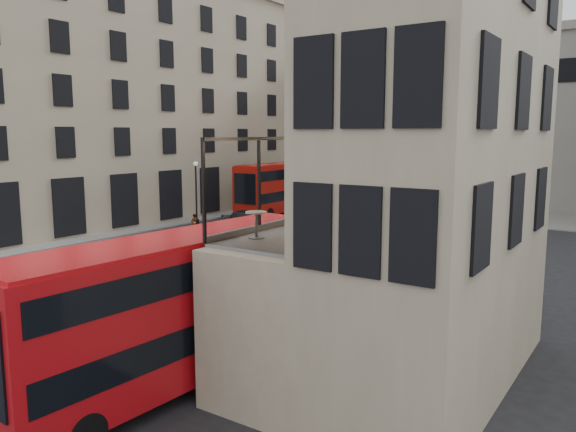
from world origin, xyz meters
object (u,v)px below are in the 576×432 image
Objects in this scene: bus_far at (283,185)px; cyclist at (356,238)px; street_lamp_b at (396,189)px; cafe_table_near at (256,221)px; car_c at (247,220)px; bicycle at (258,249)px; pedestrian_a at (305,198)px; traffic_light_far at (284,188)px; car_b at (358,215)px; bus_near at (179,302)px; cafe_table_mid at (326,207)px; pedestrian_d at (471,217)px; traffic_light_near at (326,222)px; cafe_chair_d at (400,209)px; cafe_chair_a at (323,229)px; street_lamp_a at (196,197)px; pedestrian_c at (428,209)px; car_a at (323,229)px; cafe_chair_b at (353,221)px; cafe_chair_c at (378,218)px; pedestrian_b at (308,205)px; cafe_table_far at (357,197)px; pedestrian_e at (194,224)px.

bus_far reaches higher than cyclist.
cafe_table_near is (11.70, -37.57, 2.72)m from street_lamp_b.
car_c is 9.76m from bicycle.
pedestrian_a is at bearing 179.25° from street_lamp_b.
traffic_light_far reaches higher than pedestrian_a.
bicycle is (0.72, -15.03, -0.32)m from car_b.
bus_near is (9.50, -38.59, 0.17)m from street_lamp_b.
cafe_table_mid is (20.78, -27.71, 2.67)m from traffic_light_far.
cafe_table_mid reaches higher than pedestrian_d.
cafe_table_near is at bearing -72.71° from street_lamp_b.
traffic_light_near is at bearing -106.34° from car_b.
cafe_chair_d is (1.53, 2.87, -0.26)m from cafe_table_mid.
street_lamp_b is at bearing 103.83° from bus_near.
traffic_light_far is 0.71× the size of street_lamp_b.
pedestrian_a is 43.85m from cafe_chair_a.
street_lamp_a reaches higher than pedestrian_c.
cafe_chair_b reaches higher than car_a.
cafe_table_mid is at bearing -53.14° from traffic_light_far.
cafe_chair_c is (22.59, -27.41, 2.13)m from bus_far.
cafe_chair_d is at bearing 89.83° from cafe_chair_a.
street_lamp_b is 39.74m from bus_near.
bicycle is at bearing -133.21° from pedestrian_b.
pedestrian_d is (8.72, 2.96, 0.17)m from car_b.
cafe_table_far is at bearing -147.97° from cyclist.
pedestrian_c is (14.62, 14.93, -1.57)m from street_lamp_a.
pedestrian_d reaches higher than car_b.
street_lamp_b reaches higher than pedestrian_b.
traffic_light_far reaches higher than car_b.
bus_far is at bearing -62.63° from pedestrian_a.
cafe_chair_b is (19.36, -19.19, 4.08)m from car_c.
cafe_chair_b is (1.62, -1.11, -0.21)m from cafe_table_mid.
traffic_light_far is 37.85m from cafe_table_near.
cafe_chair_c reaches higher than traffic_light_near.
pedestrian_b is 13.94m from pedestrian_e.
bicycle is (9.62, -16.83, -1.98)m from traffic_light_far.
street_lamp_b reaches higher than pedestrian_c.
pedestrian_c is at bearing 22.17° from bus_far.
cafe_chair_a is (12.58, -21.46, 4.22)m from car_a.
cafe_table_mid is at bearing -101.46° from car_b.
car_a is 1.98× the size of pedestrian_d.
traffic_light_far is 13.37m from car_a.
cafe_table_mid is (11.07, -18.70, 4.47)m from car_a.
traffic_light_near is 15.17m from car_b.
cafe_chair_d is at bearing -1.89° from cafe_table_far.
car_c is (5.04, 0.37, -1.58)m from street_lamp_a.
car_c is 7.20× the size of cafe_table_near.
pedestrian_b reaches higher than pedestrian_c.
pedestrian_e is at bearing -162.02° from pedestrian_b.
cafe_chair_d is at bearing -52.65° from car_a.
pedestrian_a is at bearing 117.32° from bus_near.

